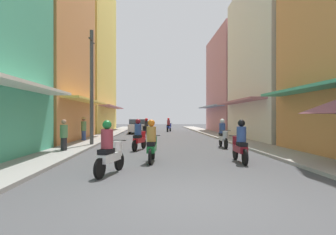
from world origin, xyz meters
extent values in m
plane|color=#424244|center=(0.00, 15.79, 0.00)|extent=(87.08, 87.08, 0.00)
cube|color=gray|center=(-4.96, 15.79, 0.06)|extent=(1.84, 47.58, 0.12)
cube|color=#9E9991|center=(4.96, 15.79, 0.06)|extent=(1.84, 47.58, 0.12)
cube|color=silver|center=(-5.38, 3.86, 2.80)|extent=(1.10, 8.75, 0.12)
cube|color=#D88C4C|center=(-8.88, 13.91, 6.66)|extent=(6.00, 9.47, 13.32)
cube|color=#EFD159|center=(-5.38, 13.91, 2.80)|extent=(1.10, 8.52, 0.12)
cube|color=#EFD159|center=(-8.88, 25.74, 8.69)|extent=(6.00, 12.56, 17.39)
cube|color=#B7727F|center=(-5.38, 25.74, 2.80)|extent=(1.10, 11.31, 0.12)
cube|color=#4CB28C|center=(5.38, 3.97, 2.80)|extent=(1.10, 8.95, 0.12)
cube|color=silver|center=(8.88, 14.14, 5.75)|extent=(6.00, 9.18, 11.51)
cube|color=#B7727F|center=(5.38, 14.14, 2.80)|extent=(1.10, 8.26, 0.12)
cube|color=#B7727F|center=(8.88, 23.99, 5.35)|extent=(6.00, 9.70, 10.71)
cube|color=#8CA5CC|center=(5.38, 23.99, 2.80)|extent=(1.10, 8.73, 0.12)
cylinder|color=black|center=(-1.55, 16.76, 0.28)|extent=(0.20, 0.56, 0.56)
cylinder|color=black|center=(-1.28, 17.98, 0.28)|extent=(0.20, 0.56, 0.56)
cube|color=black|center=(-1.41, 17.42, 0.50)|extent=(0.49, 1.04, 0.24)
cube|color=black|center=(-1.36, 17.61, 0.70)|extent=(0.40, 0.61, 0.14)
cylinder|color=black|center=(-1.53, 16.88, 0.70)|extent=(0.28, 0.28, 0.45)
cylinder|color=black|center=(-1.53, 16.88, 0.95)|extent=(0.54, 0.15, 0.03)
cylinder|color=#262628|center=(-1.37, 17.56, 1.05)|extent=(0.34, 0.34, 0.55)
sphere|color=red|center=(-1.37, 17.56, 1.45)|extent=(0.26, 0.26, 0.26)
cylinder|color=black|center=(2.43, 4.98, 0.28)|extent=(0.10, 0.56, 0.56)
cylinder|color=black|center=(2.39, 3.73, 0.28)|extent=(0.10, 0.56, 0.56)
cube|color=maroon|center=(2.41, 4.31, 0.50)|extent=(0.31, 1.01, 0.24)
cube|color=black|center=(2.41, 4.11, 0.70)|extent=(0.30, 0.57, 0.14)
cylinder|color=maroon|center=(2.43, 4.86, 0.70)|extent=(0.28, 0.28, 0.45)
cylinder|color=black|center=(2.43, 4.86, 0.95)|extent=(0.55, 0.05, 0.03)
cylinder|color=#334C8C|center=(2.41, 4.16, 1.05)|extent=(0.34, 0.34, 0.55)
sphere|color=black|center=(2.41, 4.16, 1.45)|extent=(0.26, 0.26, 0.26)
cylinder|color=black|center=(-1.28, 8.94, 0.28)|extent=(0.25, 0.56, 0.56)
cylinder|color=black|center=(-1.67, 7.75, 0.28)|extent=(0.25, 0.56, 0.56)
cube|color=red|center=(-1.49, 8.29, 0.50)|extent=(0.58, 1.04, 0.24)
cube|color=black|center=(-1.56, 8.10, 0.70)|extent=(0.44, 0.62, 0.14)
cylinder|color=red|center=(-1.32, 8.82, 0.70)|extent=(0.28, 0.28, 0.45)
cylinder|color=black|center=(-1.32, 8.82, 0.95)|extent=(0.53, 0.20, 0.03)
cylinder|color=#334C8C|center=(-1.54, 8.15, 1.05)|extent=(0.34, 0.34, 0.55)
sphere|color=maroon|center=(-1.54, 8.15, 1.45)|extent=(0.26, 0.26, 0.26)
cylinder|color=black|center=(-1.83, 3.09, 0.28)|extent=(0.24, 0.56, 0.56)
cylinder|color=black|center=(-2.20, 1.90, 0.28)|extent=(0.24, 0.56, 0.56)
cube|color=silver|center=(-2.03, 2.45, 0.50)|extent=(0.57, 1.04, 0.24)
cube|color=black|center=(-2.09, 2.26, 0.70)|extent=(0.43, 0.62, 0.14)
cylinder|color=silver|center=(-1.87, 2.97, 0.70)|extent=(0.28, 0.28, 0.45)
cylinder|color=black|center=(-1.87, 2.97, 0.95)|extent=(0.53, 0.19, 0.03)
cylinder|color=#99333F|center=(-2.08, 2.30, 1.05)|extent=(0.34, 0.34, 0.55)
sphere|color=#197233|center=(-2.08, 2.30, 1.45)|extent=(0.26, 0.26, 0.26)
cylinder|color=black|center=(-0.76, 5.27, 0.28)|extent=(0.13, 0.56, 0.56)
cylinder|color=black|center=(-0.88, 4.03, 0.28)|extent=(0.13, 0.56, 0.56)
cube|color=#197233|center=(-0.82, 4.60, 0.50)|extent=(0.37, 1.02, 0.24)
cube|color=black|center=(-0.84, 4.40, 0.70)|extent=(0.33, 0.58, 0.14)
cylinder|color=#197233|center=(-0.77, 5.15, 0.70)|extent=(0.28, 0.28, 0.45)
cylinder|color=black|center=(-0.77, 5.15, 0.95)|extent=(0.55, 0.08, 0.03)
cylinder|color=#BF8C3F|center=(-0.84, 4.45, 1.05)|extent=(0.34, 0.34, 0.55)
sphere|color=orange|center=(-0.84, 4.45, 1.45)|extent=(0.26, 0.26, 0.26)
cylinder|color=black|center=(3.03, 8.60, 0.28)|extent=(0.09, 0.56, 0.56)
cylinder|color=black|center=(3.05, 9.85, 0.28)|extent=(0.09, 0.56, 0.56)
cube|color=#B2B2B7|center=(3.04, 9.27, 0.50)|extent=(0.30, 1.01, 0.24)
cube|color=black|center=(3.04, 9.47, 0.70)|extent=(0.29, 0.57, 0.14)
cylinder|color=#B2B2B7|center=(3.03, 8.72, 0.70)|extent=(0.28, 0.28, 0.45)
cylinder|color=black|center=(3.03, 8.72, 0.95)|extent=(0.55, 0.04, 0.03)
cylinder|color=#334C8C|center=(3.04, 9.42, 1.05)|extent=(0.34, 0.34, 0.55)
sphere|color=silver|center=(3.04, 9.42, 1.45)|extent=(0.26, 0.26, 0.26)
cylinder|color=black|center=(1.15, 26.15, 0.28)|extent=(0.24, 0.56, 0.56)
cylinder|color=black|center=(0.78, 24.95, 0.28)|extent=(0.24, 0.56, 0.56)
cube|color=#1E38B7|center=(0.95, 25.50, 0.50)|extent=(0.56, 1.04, 0.24)
cube|color=black|center=(0.89, 25.31, 0.70)|extent=(0.43, 0.62, 0.14)
cylinder|color=#1E38B7|center=(1.12, 26.03, 0.70)|extent=(0.28, 0.28, 0.45)
cylinder|color=black|center=(1.12, 26.03, 0.95)|extent=(0.53, 0.19, 0.03)
cylinder|color=#99333F|center=(0.91, 25.36, 1.05)|extent=(0.34, 0.34, 0.55)
sphere|color=red|center=(0.91, 25.36, 1.45)|extent=(0.26, 0.26, 0.26)
cube|color=silver|center=(-2.43, 22.60, 0.60)|extent=(1.92, 4.17, 0.70)
cube|color=#333D47|center=(-2.42, 22.45, 1.15)|extent=(1.68, 2.16, 0.60)
cylinder|color=black|center=(-3.23, 23.82, 0.32)|extent=(0.21, 0.65, 0.64)
cylinder|color=black|center=(-1.73, 23.88, 0.32)|extent=(0.21, 0.65, 0.64)
cylinder|color=black|center=(-3.13, 21.33, 0.32)|extent=(0.21, 0.65, 0.64)
cylinder|color=black|center=(-1.63, 21.38, 0.32)|extent=(0.21, 0.65, 0.64)
cylinder|color=#262628|center=(-4.93, 7.39, 0.35)|extent=(0.28, 0.28, 0.71)
cylinder|color=#598C59|center=(-4.93, 7.39, 1.01)|extent=(0.34, 0.34, 0.60)
sphere|color=tan|center=(-4.93, 7.39, 1.45)|extent=(0.22, 0.22, 0.22)
cylinder|color=#334C8C|center=(-5.41, 12.90, 0.38)|extent=(0.28, 0.28, 0.75)
cylinder|color=#598C59|center=(-5.41, 12.90, 1.07)|extent=(0.34, 0.34, 0.63)
sphere|color=#9E7256|center=(-5.41, 12.90, 1.52)|extent=(0.22, 0.22, 0.22)
cone|color=#D1B77A|center=(-5.41, 12.90, 1.62)|extent=(0.44, 0.44, 0.16)
cylinder|color=#4C4C4F|center=(-4.28, 10.22, 3.31)|extent=(0.20, 0.20, 6.61)
cylinder|color=#3F382D|center=(-4.28, 10.22, 6.01)|extent=(0.08, 1.20, 0.08)
camera|label=1|loc=(-0.75, -5.56, 1.67)|focal=29.30mm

